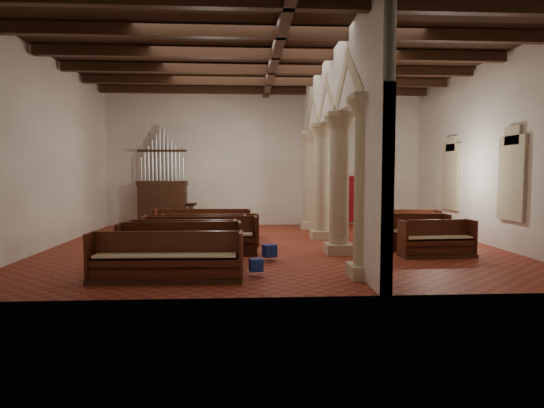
{
  "coord_description": "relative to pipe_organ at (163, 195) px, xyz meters",
  "views": [
    {
      "loc": [
        -0.9,
        -14.46,
        2.37
      ],
      "look_at": [
        -0.02,
        0.5,
        1.32
      ],
      "focal_mm": 30.0,
      "sensor_mm": 36.0,
      "label": 1
    }
  ],
  "objects": [
    {
      "name": "floor",
      "position": [
        4.5,
        -5.5,
        -1.37
      ],
      "size": [
        14.0,
        14.0,
        0.0
      ],
      "primitive_type": "plane",
      "color": "maroon",
      "rests_on": "ground"
    },
    {
      "name": "ceiling",
      "position": [
        4.5,
        -5.5,
        4.63
      ],
      "size": [
        14.0,
        14.0,
        0.0
      ],
      "primitive_type": "plane",
      "rotation": [
        3.14,
        0.0,
        0.0
      ],
      "color": "black",
      "rests_on": "wall_back"
    },
    {
      "name": "wall_back",
      "position": [
        4.5,
        0.5,
        1.63
      ],
      "size": [
        14.0,
        0.02,
        6.0
      ],
      "primitive_type": "cube",
      "color": "white",
      "rests_on": "floor"
    },
    {
      "name": "wall_front",
      "position": [
        4.5,
        -11.5,
        1.63
      ],
      "size": [
        14.0,
        0.02,
        6.0
      ],
      "primitive_type": "cube",
      "color": "white",
      "rests_on": "floor"
    },
    {
      "name": "wall_left",
      "position": [
        -2.5,
        -5.5,
        1.63
      ],
      "size": [
        0.02,
        12.0,
        6.0
      ],
      "primitive_type": "cube",
      "color": "white",
      "rests_on": "floor"
    },
    {
      "name": "wall_right",
      "position": [
        11.5,
        -5.5,
        1.63
      ],
      "size": [
        0.02,
        12.0,
        6.0
      ],
      "primitive_type": "cube",
      "color": "white",
      "rests_on": "floor"
    },
    {
      "name": "ceiling_beams",
      "position": [
        4.5,
        -5.5,
        4.45
      ],
      "size": [
        13.8,
        11.8,
        0.3
      ],
      "primitive_type": null,
      "color": "#351D11",
      "rests_on": "wall_back"
    },
    {
      "name": "arcade",
      "position": [
        6.3,
        -5.5,
        2.19
      ],
      "size": [
        0.9,
        11.9,
        6.0
      ],
      "color": "beige",
      "rests_on": "floor"
    },
    {
      "name": "window_right_a",
      "position": [
        11.48,
        -7.0,
        0.83
      ],
      "size": [
        0.03,
        1.0,
        2.2
      ],
      "primitive_type": "cube",
      "color": "#32715F",
      "rests_on": "wall_right"
    },
    {
      "name": "window_right_b",
      "position": [
        11.48,
        -3.0,
        0.83
      ],
      "size": [
        0.03,
        1.0,
        2.2
      ],
      "primitive_type": "cube",
      "color": "#32715F",
      "rests_on": "wall_right"
    },
    {
      "name": "window_back",
      "position": [
        9.5,
        0.48,
        0.83
      ],
      "size": [
        1.0,
        0.03,
        2.2
      ],
      "primitive_type": "cube",
      "color": "#32715F",
      "rests_on": "wall_back"
    },
    {
      "name": "pipe_organ",
      "position": [
        0.0,
        0.0,
        0.0
      ],
      "size": [
        2.1,
        0.85,
        4.4
      ],
      "color": "#351D11",
      "rests_on": "floor"
    },
    {
      "name": "lectern",
      "position": [
        1.21,
        -0.01,
        -0.93
      ],
      "size": [
        0.51,
        0.54,
        1.06
      ],
      "rotation": [
        0.0,
        0.0,
        0.35
      ],
      "color": "#351A11",
      "rests_on": "floor"
    },
    {
      "name": "dossal_curtain",
      "position": [
        8.0,
        0.42,
        -0.21
      ],
      "size": [
        1.8,
        0.07,
        2.17
      ],
      "color": "maroon",
      "rests_on": "floor"
    },
    {
      "name": "processional_banner",
      "position": [
        9.57,
        -0.14,
        -0.56
      ],
      "size": [
        0.56,
        0.72,
        2.51
      ],
      "rotation": [
        0.0,
        0.0,
        0.23
      ],
      "color": "#351D11",
      "rests_on": "floor"
    },
    {
      "name": "hymnal_box_a",
      "position": [
        3.84,
        -9.65,
        -1.13
      ],
      "size": [
        0.34,
        0.3,
        0.29
      ],
      "primitive_type": "cube",
      "rotation": [
        0.0,
        0.0,
        0.25
      ],
      "color": "navy",
      "rests_on": "floor"
    },
    {
      "name": "hymnal_box_b",
      "position": [
        4.24,
        -7.91,
        -1.1
      ],
      "size": [
        0.42,
        0.38,
        0.34
      ],
      "primitive_type": "cube",
      "rotation": [
        0.0,
        0.0,
        0.41
      ],
      "color": "navy",
      "rests_on": "floor"
    },
    {
      "name": "hymnal_box_c",
      "position": [
        3.48,
        -6.79,
        -1.09
      ],
      "size": [
        0.42,
        0.37,
        0.36
      ],
      "primitive_type": "cube",
      "rotation": [
        0.0,
        0.0,
        0.25
      ],
      "color": "navy",
      "rests_on": "floor"
    },
    {
      "name": "tube_heater_a",
      "position": [
        1.32,
        -9.55,
        -1.21
      ],
      "size": [
        0.93,
        0.33,
        0.09
      ],
      "primitive_type": "cylinder",
      "rotation": [
        0.0,
        1.57,
        -0.26
      ],
      "color": "white",
      "rests_on": "floor"
    },
    {
      "name": "tube_heater_b",
      "position": [
        1.34,
        -8.71,
        -1.21
      ],
      "size": [
        1.04,
        0.21,
        0.1
      ],
      "primitive_type": "cylinder",
      "rotation": [
        0.0,
        1.57,
        0.11
      ],
      "color": "silver",
      "rests_on": "floor"
    },
    {
      "name": "nave_pew_0",
      "position": [
        1.87,
        -10.09,
        -1.02
      ],
      "size": [
        3.34,
        0.82,
        1.08
      ],
      "rotation": [
        0.0,
        0.0,
        -0.03
      ],
      "color": "#351D11",
      "rests_on": "floor"
    },
    {
      "name": "nave_pew_1",
      "position": [
        2.0,
        -8.82,
        -0.99
      ],
      "size": [
        3.02,
        0.93,
        1.15
      ],
      "rotation": [
        0.0,
        0.0,
        0.06
      ],
      "color": "#351D11",
      "rests_on": "floor"
    },
    {
      "name": "nave_pew_2",
      "position": [
        1.96,
        -8.13,
        -1.0
      ],
      "size": [
        2.83,
        0.84,
        1.13
      ],
      "rotation": [
        0.0,
        0.0,
        -0.03
      ],
      "color": "#351D11",
      "rests_on": "floor"
    },
    {
      "name": "nave_pew_3",
      "position": [
        2.3,
        -6.98,
        -1.01
      ],
      "size": [
        3.26,
        0.79,
        1.11
      ],
      "rotation": [
        0.0,
        0.0,
        0.02
      ],
      "color": "#351D11",
      "rests_on": "floor"
    },
    {
      "name": "nave_pew_4",
      "position": [
        2.08,
        -6.25,
        -1.01
      ],
      "size": [
        3.08,
        0.79,
        1.08
      ],
      "rotation": [
        0.0,
        0.0,
        0.02
      ],
      "color": "#351D11",
      "rests_on": "floor"
    },
    {
      "name": "nave_pew_5",
      "position": [
        2.46,
        -5.22,
        -1.04
      ],
      "size": [
        3.17,
        0.76,
        1.02
      ],
      "rotation": [
        0.0,
        0.0,
        -0.02
      ],
      "color": "#351D11",
      "rests_on": "floor"
    },
    {
      "name": "nave_pew_6",
      "position": [
        2.11,
        -4.21,
        -1.01
      ],
      "size": [
        3.33,
        0.86,
        1.09
      ],
      "rotation": [
        0.0,
        0.0,
        -0.04
      ],
      "color": "#351D11",
      "rests_on": "floor"
    },
    {
      "name": "nave_pew_7",
      "position": [
        2.21,
        -3.42,
        -1.03
      ],
      "size": [
        3.08,
        0.88,
        1.03
      ],
      "rotation": [
        0.0,
        0.0,
        -0.06
      ],
      "color": "#351D11",
      "rests_on": "floor"
    },
    {
      "name": "aisle_pew_0",
      "position": [
        8.97,
        -7.61,
        -1.02
      ],
      "size": [
        2.13,
        0.82,
        1.03
      ],
      "rotation": [
        0.0,
        0.0,
        0.06
      ],
      "color": "#351D11",
      "rests_on": "floor"
    },
    {
      "name": "aisle_pew_1",
      "position": [
        8.8,
        -6.54,
        -0.99
      ],
      "size": [
        1.9,
        0.86,
        1.11
      ],
      "rotation": [
        0.0,
        0.0,
        -0.07
      ],
      "color": "#351D11",
      "rests_on": "floor"
    },
    {
      "name": "aisle_pew_2",
      "position": [
        8.96,
        -5.45,
        -1.04
      ],
      "size": [
        1.96,
        0.69,
        0.99
      ],
      "rotation": [
        0.0,
        0.0,
        0.02
      ],
      "color": "#351D11",
      "rests_on": "floor"
    },
    {
      "name": "aisle_pew_3",
      "position": [
        9.31,
        -4.54,
        -1.01
      ],
      "size": [
        2.07,
        0.81,
        1.07
      ],
      "rotation": [
        0.0,
        0.0,
        -0.05
      ],
      "color": "#351D11",
      "rests_on": "floor"
    }
  ]
}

